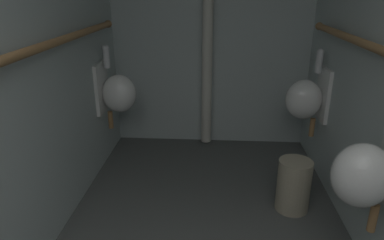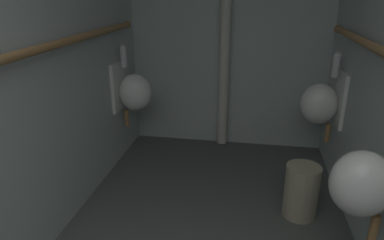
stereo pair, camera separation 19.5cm
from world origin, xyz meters
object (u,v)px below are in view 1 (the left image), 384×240
urinal_left_mid (117,92)px  waste_bin (294,185)px  urinal_right_mid (367,174)px  urinal_right_far (306,98)px  standpipe_back_wall (208,20)px

urinal_left_mid → waste_bin: 1.67m
urinal_left_mid → urinal_right_mid: bearing=-39.4°
urinal_right_mid → urinal_left_mid: bearing=140.6°
urinal_left_mid → waste_bin: bearing=-25.4°
urinal_right_far → urinal_left_mid: bearing=177.6°
standpipe_back_wall → waste_bin: bearing=-59.4°
standpipe_back_wall → urinal_right_mid: bearing=-64.5°
urinal_left_mid → waste_bin: size_ratio=1.93×
urinal_left_mid → standpipe_back_wall: bearing=29.2°
urinal_right_mid → standpipe_back_wall: 2.05m
urinal_right_mid → waste_bin: bearing=105.6°
urinal_right_far → standpipe_back_wall: size_ratio=0.31×
waste_bin → urinal_right_mid: bearing=-74.4°
urinal_right_mid → standpipe_back_wall: size_ratio=0.31×
urinal_left_mid → standpipe_back_wall: size_ratio=0.31×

